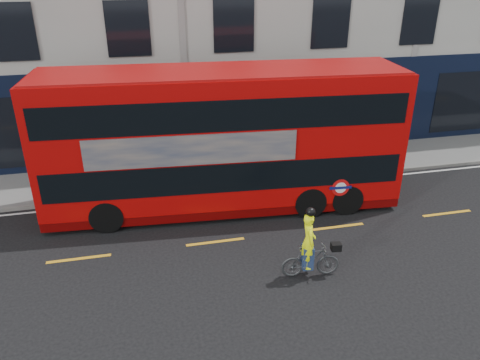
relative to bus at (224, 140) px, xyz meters
name	(u,v)px	position (x,y,z in m)	size (l,w,h in m)	color
ground	(225,271)	(-0.75, -3.79, -2.43)	(120.00, 120.00, 0.00)	black
pavement	(193,174)	(-0.75, 2.71, -2.37)	(60.00, 3.00, 0.12)	slate
kerb	(199,190)	(-0.75, 1.21, -2.37)	(60.00, 0.12, 0.13)	slate
road_edge_line	(200,195)	(-0.75, 0.91, -2.43)	(58.00, 0.10, 0.01)	silver
lane_dashes	(215,242)	(-0.75, -2.29, -2.43)	(58.00, 0.12, 0.01)	orange
bus	(224,140)	(0.00, 0.00, 0.00)	(11.92, 3.54, 4.74)	#B40707
cyclist	(310,254)	(1.45, -4.50, -1.72)	(1.64, 0.64, 2.11)	#444749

